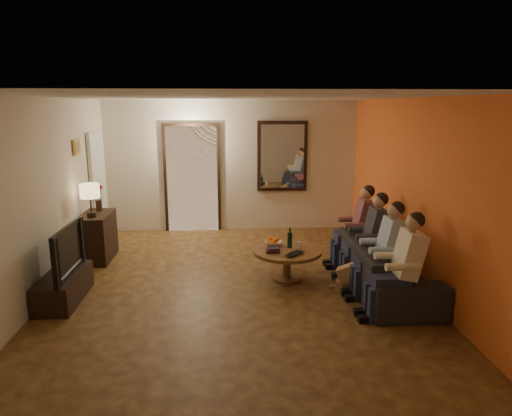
{
  "coord_description": "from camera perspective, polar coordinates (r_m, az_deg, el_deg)",
  "views": [
    {
      "loc": [
        -0.12,
        -6.09,
        2.49
      ],
      "look_at": [
        0.3,
        0.3,
        1.05
      ],
      "focal_mm": 32.0,
      "sensor_mm": 36.0,
      "label": 1
    }
  ],
  "objects": [
    {
      "name": "floor",
      "position": [
        6.58,
        -2.47,
        -9.58
      ],
      "size": [
        5.0,
        6.0,
        0.01
      ],
      "primitive_type": "cube",
      "color": "#3B1C0F",
      "rests_on": "ground"
    },
    {
      "name": "ceiling",
      "position": [
        6.09,
        -2.71,
        13.7
      ],
      "size": [
        5.0,
        6.0,
        0.01
      ],
      "primitive_type": "cube",
      "color": "white",
      "rests_on": "back_wall"
    },
    {
      "name": "back_wall",
      "position": [
        9.16,
        -2.99,
        5.21
      ],
      "size": [
        5.0,
        0.02,
        2.6
      ],
      "primitive_type": "cube",
      "color": "beige",
      "rests_on": "floor"
    },
    {
      "name": "front_wall",
      "position": [
        3.31,
        -1.46,
        -8.43
      ],
      "size": [
        5.0,
        0.02,
        2.6
      ],
      "primitive_type": "cube",
      "color": "beige",
      "rests_on": "floor"
    },
    {
      "name": "left_wall",
      "position": [
        6.64,
        -24.69,
        1.19
      ],
      "size": [
        0.02,
        6.0,
        2.6
      ],
      "primitive_type": "cube",
      "color": "beige",
      "rests_on": "floor"
    },
    {
      "name": "right_wall",
      "position": [
        6.73,
        19.22,
        1.78
      ],
      "size": [
        0.02,
        6.0,
        2.6
      ],
      "primitive_type": "cube",
      "color": "beige",
      "rests_on": "floor"
    },
    {
      "name": "orange_accent",
      "position": [
        6.73,
        19.14,
        1.78
      ],
      "size": [
        0.01,
        6.0,
        2.6
      ],
      "primitive_type": "cube",
      "color": "orange",
      "rests_on": "right_wall"
    },
    {
      "name": "kitchen_doorway",
      "position": [
        9.2,
        -7.96,
        3.57
      ],
      "size": [
        1.0,
        0.06,
        2.1
      ],
      "primitive_type": "cube",
      "color": "#FFE0A5",
      "rests_on": "floor"
    },
    {
      "name": "door_trim",
      "position": [
        9.19,
        -7.97,
        3.56
      ],
      "size": [
        1.12,
        0.04,
        2.22
      ],
      "primitive_type": "cube",
      "color": "black",
      "rests_on": "floor"
    },
    {
      "name": "fridge_glimpse",
      "position": [
        9.22,
        -6.38,
        2.68
      ],
      "size": [
        0.45,
        0.03,
        1.7
      ],
      "primitive_type": "cube",
      "color": "silver",
      "rests_on": "floor"
    },
    {
      "name": "mirror_frame",
      "position": [
        9.17,
        3.3,
        6.47
      ],
      "size": [
        1.0,
        0.05,
        1.4
      ],
      "primitive_type": "cube",
      "color": "black",
      "rests_on": "back_wall"
    },
    {
      "name": "mirror_glass",
      "position": [
        9.14,
        3.32,
        6.45
      ],
      "size": [
        0.86,
        0.02,
        1.26
      ],
      "primitive_type": "cube",
      "color": "white",
      "rests_on": "back_wall"
    },
    {
      "name": "white_door",
      "position": [
        8.83,
        -19.09,
        2.4
      ],
      "size": [
        0.06,
        0.85,
        2.04
      ],
      "primitive_type": "cube",
      "color": "white",
      "rests_on": "floor"
    },
    {
      "name": "framed_art",
      "position": [
        7.78,
        -21.51,
        7.09
      ],
      "size": [
        0.03,
        0.28,
        0.24
      ],
      "primitive_type": "cube",
      "color": "#B28C33",
      "rests_on": "left_wall"
    },
    {
      "name": "art_canvas",
      "position": [
        7.77,
        -21.4,
        7.1
      ],
      "size": [
        0.01,
        0.22,
        0.18
      ],
      "primitive_type": "cube",
      "color": "brown",
      "rests_on": "left_wall"
    },
    {
      "name": "dresser",
      "position": [
        7.94,
        -19.21,
        -3.41
      ],
      "size": [
        0.45,
        0.87,
        0.77
      ],
      "primitive_type": "cube",
      "color": "black",
      "rests_on": "floor"
    },
    {
      "name": "table_lamp",
      "position": [
        7.58,
        -20.0,
        0.91
      ],
      "size": [
        0.3,
        0.3,
        0.54
      ],
      "primitive_type": null,
      "color": "beige",
      "rests_on": "dresser"
    },
    {
      "name": "flower_vase",
      "position": [
        8.01,
        -19.12,
        1.21
      ],
      "size": [
        0.14,
        0.14,
        0.44
      ],
      "primitive_type": null,
      "color": "red",
      "rests_on": "dresser"
    },
    {
      "name": "tv_stand",
      "position": [
        6.51,
        -22.87,
        -9.12
      ],
      "size": [
        0.45,
        1.1,
        0.37
      ],
      "primitive_type": "cube",
      "color": "black",
      "rests_on": "floor"
    },
    {
      "name": "tv",
      "position": [
        6.35,
        -23.26,
        -4.9
      ],
      "size": [
        1.11,
        0.15,
        0.64
      ],
      "primitive_type": "imported",
      "rotation": [
        0.0,
        0.0,
        1.57
      ],
      "color": "black",
      "rests_on": "tv_stand"
    },
    {
      "name": "sofa",
      "position": [
        6.58,
        15.67,
        -6.97
      ],
      "size": [
        2.28,
        0.92,
        0.66
      ],
      "primitive_type": "imported",
      "rotation": [
        0.0,
        0.0,
        1.55
      ],
      "color": "black",
      "rests_on": "floor"
    },
    {
      "name": "person_a",
      "position": [
        5.67,
        17.86,
        -7.44
      ],
      "size": [
        0.6,
        0.4,
        1.2
      ],
      "primitive_type": null,
      "color": "tan",
      "rests_on": "sofa"
    },
    {
      "name": "person_b",
      "position": [
        6.2,
        15.85,
        -5.58
      ],
      "size": [
        0.6,
        0.4,
        1.2
      ],
      "primitive_type": null,
      "color": "tan",
      "rests_on": "sofa"
    },
    {
      "name": "person_c",
      "position": [
        6.74,
        14.17,
        -4.01
      ],
      "size": [
        0.6,
        0.4,
        1.2
      ],
      "primitive_type": null,
      "color": "tan",
      "rests_on": "sofa"
    },
    {
      "name": "person_d",
      "position": [
        7.29,
        12.74,
        -2.67
      ],
      "size": [
        0.6,
        0.4,
        1.2
      ],
      "primitive_type": null,
      "color": "tan",
      "rests_on": "sofa"
    },
    {
      "name": "dog",
      "position": [
        6.39,
        12.25,
        -7.85
      ],
      "size": [
        0.61,
        0.43,
        0.56
      ],
      "primitive_type": null,
      "rotation": [
        0.0,
        0.0,
        -0.37
      ],
      "color": "olive",
      "rests_on": "floor"
    },
    {
      "name": "coffee_table",
      "position": [
        6.72,
        3.89,
        -7.04
      ],
      "size": [
        1.18,
        1.18,
        0.45
      ],
      "primitive_type": "cylinder",
      "rotation": [
        0.0,
        0.0,
        0.2
      ],
      "color": "brown",
      "rests_on": "floor"
    },
    {
      "name": "bowl",
      "position": [
        6.83,
        2.17,
        -4.43
      ],
      "size": [
        0.26,
        0.26,
        0.06
      ],
      "primitive_type": "imported",
      "color": "white",
      "rests_on": "coffee_table"
    },
    {
      "name": "oranges",
      "position": [
        6.81,
        2.18,
        -3.88
      ],
      "size": [
        0.2,
        0.2,
        0.08
      ],
      "primitive_type": null,
      "color": "orange",
      "rests_on": "bowl"
    },
    {
      "name": "wine_bottle",
      "position": [
        6.71,
        4.25,
        -3.68
      ],
      "size": [
        0.07,
        0.07,
        0.31
      ],
      "primitive_type": null,
      "color": "black",
      "rests_on": "coffee_table"
    },
    {
      "name": "wine_glass",
      "position": [
        6.71,
        5.39,
        -4.63
      ],
      "size": [
        0.06,
        0.06,
        0.1
      ],
      "primitive_type": "cylinder",
      "color": "silver",
      "rests_on": "coffee_table"
    },
    {
      "name": "book_stack",
      "position": [
        6.52,
        2.11,
        -5.24
      ],
      "size": [
        0.2,
        0.15,
        0.07
      ],
      "primitive_type": null,
      "color": "black",
      "rests_on": "coffee_table"
    },
    {
      "name": "laptop",
      "position": [
        6.4,
        5.14,
        -5.85
      ],
      "size": [
        0.38,
        0.38,
        0.03
      ],
      "primitive_type": "imported",
      "rotation": [
        0.0,
        0.0,
        0.78
      ],
      "color": "black",
      "rests_on": "coffee_table"
    }
  ]
}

